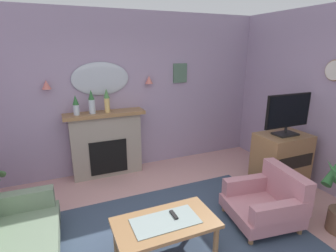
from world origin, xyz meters
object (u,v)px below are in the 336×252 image
wall_clock (335,70)px  framed_picture (180,73)px  mantel_vase_left (76,105)px  coffee_table (165,226)px  fireplace (107,144)px  tv_cabinet (281,161)px  mantel_vase_right (92,102)px  wall_mirror (101,79)px  tv_remote (174,215)px  wall_sconce_left (46,85)px  armchair_by_coffee_table (268,200)px  wall_sconce_right (149,80)px  mantel_vase_centre (107,100)px  tv_flatscreen (288,114)px

wall_clock → framed_picture: 2.51m
mantel_vase_left → coffee_table: size_ratio=0.30×
fireplace → tv_cabinet: 2.96m
framed_picture → wall_clock: bearing=-52.5°
mantel_vase_right → wall_mirror: size_ratio=0.41×
tv_remote → tv_cabinet: bearing=16.2°
wall_sconce_left → armchair_by_coffee_table: (2.51, -2.29, -1.35)m
wall_sconce_right → wall_clock: bearing=-41.5°
wall_mirror → fireplace: bearing=-90.0°
fireplace → wall_sconce_right: wall_sconce_right is taller
coffee_table → tv_remote: tv_remote is taller
mantel_vase_left → tv_cabinet: (2.97, -1.52, -0.88)m
mantel_vase_right → wall_clock: bearing=-29.3°
armchair_by_coffee_table → wall_clock: bearing=14.7°
mantel_vase_right → wall_sconce_left: size_ratio=2.83×
coffee_table → wall_sconce_right: bearing=74.3°
wall_sconce_left → wall_sconce_right: bearing=0.0°
wall_mirror → wall_clock: (3.03, -1.98, 0.19)m
mantel_vase_centre → wall_mirror: 0.38m
coffee_table → tv_remote: 0.15m
wall_sconce_left → armchair_by_coffee_table: bearing=-42.4°
tv_remote → armchair_by_coffee_table: 1.35m
mantel_vase_left → tv_remote: mantel_vase_left is taller
mantel_vase_left → wall_mirror: bearing=20.7°
tv_remote → wall_clock: bearing=7.4°
wall_sconce_right → coffee_table: 2.74m
mantel_vase_right → tv_remote: mantel_vase_right is taller
mantel_vase_right → mantel_vase_left: bearing=180.0°
framed_picture → tv_cabinet: (1.02, -1.70, -1.30)m
wall_clock → wall_sconce_left: bearing=153.5°
coffee_table → tv_remote: size_ratio=6.88×
wall_sconce_left → wall_clock: wall_clock is taller
fireplace → mantel_vase_right: mantel_vase_right is taller
framed_picture → wall_sconce_left: bearing=-178.5°
framed_picture → armchair_by_coffee_table: size_ratio=0.39×
framed_picture → tv_flatscreen: bearing=-59.4°
mantel_vase_left → wall_sconce_left: size_ratio=2.36×
tv_flatscreen → coffee_table: bearing=-163.9°
armchair_by_coffee_table → tv_cabinet: 1.09m
mantel_vase_centre → wall_clock: size_ratio=1.31×
wall_clock → armchair_by_coffee_table: size_ratio=0.34×
wall_mirror → tv_cabinet: bearing=-33.9°
mantel_vase_left → tv_flatscreen: tv_flatscreen is taller
mantel_vase_centre → wall_sconce_left: (-0.90, 0.12, 0.29)m
coffee_table → wall_mirror: bearing=94.7°
mantel_vase_right → wall_sconce_right: 1.10m
mantel_vase_left → mantel_vase_right: (0.25, 0.00, 0.02)m
wall_mirror → wall_clock: bearing=-33.2°
wall_sconce_right → armchair_by_coffee_table: 2.78m
wall_sconce_right → fireplace: bearing=-173.8°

